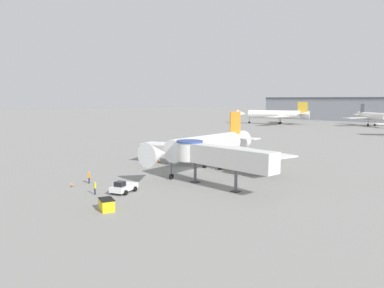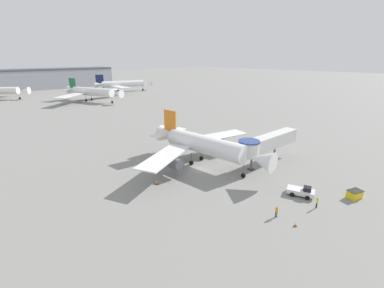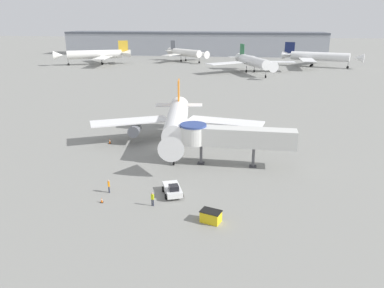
{
  "view_description": "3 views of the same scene",
  "coord_description": "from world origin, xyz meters",
  "views": [
    {
      "loc": [
        47.49,
        -46.68,
        12.73
      ],
      "look_at": [
        5.74,
        -5.69,
        5.68
      ],
      "focal_mm": 35.0,
      "sensor_mm": 36.0,
      "label": 1
    },
    {
      "loc": [
        -32.6,
        -34.03,
        21.44
      ],
      "look_at": [
        0.56,
        2.99,
        4.54
      ],
      "focal_mm": 24.0,
      "sensor_mm": 36.0,
      "label": 2
    },
    {
      "loc": [
        13.96,
        -61.52,
        21.8
      ],
      "look_at": [
        5.98,
        -5.3,
        2.64
      ],
      "focal_mm": 35.0,
      "sensor_mm": 36.0,
      "label": 3
    }
  ],
  "objects": [
    {
      "name": "service_container_yellow",
      "position": [
        10.84,
        -24.44,
        0.69
      ],
      "size": [
        2.65,
        2.15,
        1.36
      ],
      "rotation": [
        0.0,
        0.0,
        -0.32
      ],
      "color": "yellow",
      "rests_on": "ground_plane"
    },
    {
      "name": "traffic_cone_apron_front",
      "position": [
        -3.04,
        -21.72,
        0.3
      ],
      "size": [
        0.38,
        0.38,
        0.63
      ],
      "color": "black",
      "rests_on": "ground_plane"
    },
    {
      "name": "pushback_tug_white",
      "position": [
        5.3,
        -18.37,
        0.76
      ],
      "size": [
        3.36,
        4.59,
        1.72
      ],
      "rotation": [
        0.0,
        0.0,
        0.37
      ],
      "color": "silver",
      "rests_on": "ground_plane"
    },
    {
      "name": "main_airplane",
      "position": [
        2.22,
        1.6,
        4.34
      ],
      "size": [
        31.91,
        27.92,
        10.29
      ],
      "rotation": [
        0.0,
        0.0,
        0.13
      ],
      "color": "white",
      "rests_on": "ground_plane"
    },
    {
      "name": "traffic_cone_port_wing",
      "position": [
        -10.08,
        0.65,
        0.39
      ],
      "size": [
        0.5,
        0.5,
        0.81
      ],
      "color": "black",
      "rests_on": "ground_plane"
    },
    {
      "name": "background_jet_navy_tail",
      "position": [
        47.08,
        123.52,
        4.78
      ],
      "size": [
        36.13,
        37.49,
        10.93
      ],
      "rotation": [
        0.0,
        0.0,
        1.24
      ],
      "color": "white",
      "rests_on": "ground_plane"
    },
    {
      "name": "jet_bridge",
      "position": [
        11.87,
        -6.95,
        4.69
      ],
      "size": [
        17.66,
        4.1,
        6.37
      ],
      "rotation": [
        0.0,
        0.0,
        -0.02
      ],
      "color": "silver",
      "rests_on": "ground_plane"
    },
    {
      "name": "ground_plane",
      "position": [
        0.0,
        0.0,
        0.0
      ],
      "size": [
        800.0,
        800.0,
        0.0
      ],
      "primitive_type": "plane",
      "color": "gray"
    },
    {
      "name": "background_jet_green_tail",
      "position": [
        16.81,
        97.19,
        4.83
      ],
      "size": [
        37.2,
        35.19,
        11.05
      ],
      "rotation": [
        0.0,
        0.0,
        0.38
      ],
      "color": "white",
      "rests_on": "ground_plane"
    },
    {
      "name": "ground_crew_wing_walker",
      "position": [
        3.44,
        -21.66,
        1.03
      ],
      "size": [
        0.37,
        0.25,
        1.78
      ],
      "rotation": [
        0.0,
        0.0,
        6.11
      ],
      "color": "#1E2338",
      "rests_on": "ground_plane"
    },
    {
      "name": "ground_crew_marshaller",
      "position": [
        -3.11,
        -18.88,
        1.04
      ],
      "size": [
        0.36,
        0.4,
        1.8
      ],
      "rotation": [
        0.0,
        0.0,
        2.15
      ],
      "color": "#1E2338",
      "rests_on": "ground_plane"
    }
  ]
}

